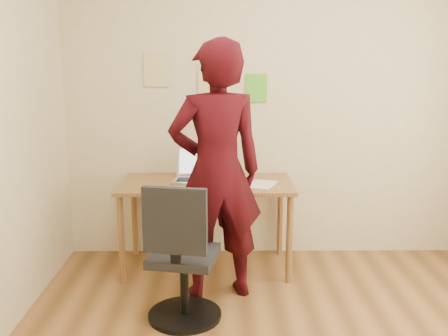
{
  "coord_description": "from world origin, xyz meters",
  "views": [
    {
      "loc": [
        -0.4,
        -2.58,
        1.7
      ],
      "look_at": [
        -0.38,
        0.95,
        0.95
      ],
      "focal_mm": 40.0,
      "sensor_mm": 36.0,
      "label": 1
    }
  ],
  "objects_px": {
    "desk": "(206,192)",
    "phone": "(232,188)",
    "laptop": "(196,174)",
    "office_chair": "(182,264)",
    "person": "(216,172)"
  },
  "relations": [
    {
      "from": "desk",
      "to": "office_chair",
      "type": "bearing_deg",
      "value": -98.75
    },
    {
      "from": "office_chair",
      "to": "person",
      "type": "bearing_deg",
      "value": 71.69
    },
    {
      "from": "desk",
      "to": "office_chair",
      "type": "height_order",
      "value": "office_chair"
    },
    {
      "from": "desk",
      "to": "phone",
      "type": "relative_size",
      "value": 9.67
    },
    {
      "from": "phone",
      "to": "office_chair",
      "type": "bearing_deg",
      "value": -127.8
    },
    {
      "from": "desk",
      "to": "laptop",
      "type": "relative_size",
      "value": 3.58
    },
    {
      "from": "phone",
      "to": "person",
      "type": "height_order",
      "value": "person"
    },
    {
      "from": "desk",
      "to": "phone",
      "type": "distance_m",
      "value": 0.31
    },
    {
      "from": "laptop",
      "to": "office_chair",
      "type": "distance_m",
      "value": 1.05
    },
    {
      "from": "office_chair",
      "to": "person",
      "type": "xyz_separation_m",
      "value": [
        0.23,
        0.41,
        0.52
      ]
    },
    {
      "from": "laptop",
      "to": "phone",
      "type": "height_order",
      "value": "laptop"
    },
    {
      "from": "desk",
      "to": "person",
      "type": "distance_m",
      "value": 0.57
    },
    {
      "from": "desk",
      "to": "person",
      "type": "relative_size",
      "value": 0.75
    },
    {
      "from": "laptop",
      "to": "person",
      "type": "bearing_deg",
      "value": -67.41
    },
    {
      "from": "desk",
      "to": "phone",
      "type": "bearing_deg",
      "value": -46.05
    }
  ]
}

